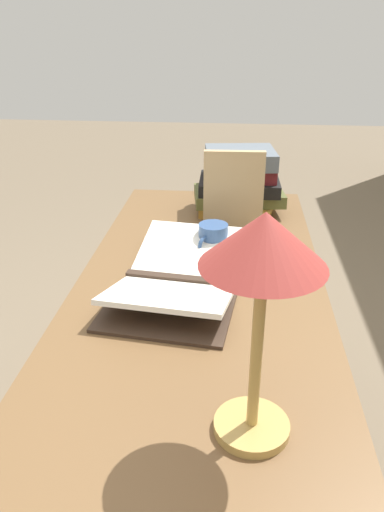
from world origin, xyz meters
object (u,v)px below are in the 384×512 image
object	(u,v)px
reading_lamp	(263,263)
coffee_mug	(213,239)
book_standing_upright	(233,193)
book_stack_tall	(239,183)
open_book	(181,276)

from	to	relation	value
reading_lamp	coffee_mug	bearing A→B (deg)	-171.38
book_standing_upright	coffee_mug	size ratio (longest dim) A/B	2.45
reading_lamp	coffee_mug	xyz separation A→B (m)	(-0.66, -0.10, -0.26)
reading_lamp	coffee_mug	size ratio (longest dim) A/B	3.64
book_stack_tall	coffee_mug	xyz separation A→B (m)	(0.34, -0.07, -0.06)
open_book	coffee_mug	bearing A→B (deg)	166.04
reading_lamp	open_book	bearing A→B (deg)	-160.52
open_book	reading_lamp	bearing A→B (deg)	26.27
open_book	reading_lamp	xyz separation A→B (m)	(0.47, 0.17, 0.28)
reading_lamp	book_stack_tall	bearing A→B (deg)	-178.21
reading_lamp	coffee_mug	distance (m)	0.71
open_book	book_stack_tall	size ratio (longest dim) A/B	1.71
open_book	book_stack_tall	xyz separation A→B (m)	(-0.52, 0.14, 0.08)
reading_lamp	coffee_mug	world-z (taller)	reading_lamp
book_standing_upright	reading_lamp	world-z (taller)	reading_lamp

